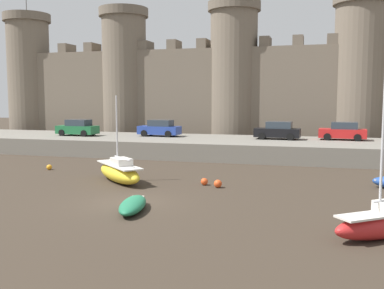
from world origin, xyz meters
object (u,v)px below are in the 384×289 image
(car_quay_centre_east, at_px, (78,128))
(car_quay_east, at_px, (278,131))
(mooring_buoy_near_channel, at_px, (49,167))
(rowboat_foreground_centre, at_px, (133,205))
(mooring_buoy_near_shore, at_px, (218,184))
(car_quay_west, at_px, (160,128))
(car_quay_centre_west, at_px, (343,131))
(mooring_buoy_off_centre, at_px, (111,163))
(sailboat_midflat_left, at_px, (119,172))
(mooring_buoy_mid_mud, at_px, (204,182))
(sailboat_midflat_right, at_px, (384,223))

(car_quay_centre_east, bearing_deg, car_quay_east, 4.39)
(mooring_buoy_near_channel, bearing_deg, rowboat_foreground_centre, -41.52)
(mooring_buoy_near_shore, bearing_deg, car_quay_west, 120.49)
(mooring_buoy_near_shore, distance_m, car_quay_west, 18.68)
(car_quay_centre_west, distance_m, car_quay_east, 5.78)
(mooring_buoy_near_channel, xyz_separation_m, mooring_buoy_off_centre, (3.47, 3.16, 0.03))
(rowboat_foreground_centre, height_order, car_quay_west, car_quay_west)
(car_quay_east, bearing_deg, car_quay_centre_east, -175.61)
(sailboat_midflat_left, xyz_separation_m, car_quay_west, (-3.03, 15.95, 1.63))
(mooring_buoy_near_shore, height_order, car_quay_east, car_quay_east)
(mooring_buoy_off_centre, bearing_deg, sailboat_midflat_left, -59.82)
(mooring_buoy_near_channel, distance_m, mooring_buoy_mid_mud, 12.73)
(mooring_buoy_near_shore, xyz_separation_m, car_quay_east, (2.09, 15.93, 2.05))
(sailboat_midflat_right, bearing_deg, car_quay_west, 126.62)
(car_quay_east, bearing_deg, car_quay_west, 179.66)
(mooring_buoy_off_centre, bearing_deg, sailboat_midflat_right, -37.42)
(sailboat_midflat_left, relative_size, car_quay_east, 1.31)
(car_quay_west, xyz_separation_m, car_quay_centre_east, (-8.16, -1.58, 0.00))
(sailboat_midflat_left, bearing_deg, car_quay_east, 61.90)
(mooring_buoy_mid_mud, bearing_deg, car_quay_west, 118.68)
(mooring_buoy_mid_mud, distance_m, car_quay_centre_west, 18.59)
(sailboat_midflat_left, xyz_separation_m, car_quay_centre_east, (-11.19, 14.37, 1.63))
(car_quay_centre_west, bearing_deg, mooring_buoy_off_centre, -149.26)
(mooring_buoy_near_channel, bearing_deg, car_quay_east, 39.66)
(sailboat_midflat_left, height_order, car_quay_west, sailboat_midflat_left)
(car_quay_centre_east, bearing_deg, sailboat_midflat_left, -52.10)
(mooring_buoy_mid_mud, xyz_separation_m, car_quay_centre_east, (-16.62, 13.89, 2.07))
(mooring_buoy_mid_mud, relative_size, car_quay_centre_west, 0.11)
(mooring_buoy_mid_mud, bearing_deg, mooring_buoy_near_shore, -29.03)
(mooring_buoy_off_centre, distance_m, car_quay_west, 10.01)
(mooring_buoy_near_channel, relative_size, mooring_buoy_off_centre, 0.87)
(rowboat_foreground_centre, bearing_deg, sailboat_midflat_right, -6.21)
(mooring_buoy_near_channel, bearing_deg, car_quay_centre_west, 32.88)
(mooring_buoy_near_channel, height_order, car_quay_centre_west, car_quay_centre_west)
(mooring_buoy_off_centre, distance_m, car_quay_centre_west, 20.79)
(car_quay_centre_east, bearing_deg, mooring_buoy_near_channel, -70.00)
(rowboat_foreground_centre, height_order, car_quay_centre_west, car_quay_centre_west)
(rowboat_foreground_centre, relative_size, car_quay_centre_east, 0.87)
(rowboat_foreground_centre, height_order, mooring_buoy_near_channel, rowboat_foreground_centre)
(sailboat_midflat_left, relative_size, mooring_buoy_off_centre, 11.96)
(mooring_buoy_near_channel, distance_m, car_quay_centre_east, 12.28)
(car_quay_centre_east, bearing_deg, car_quay_centre_west, 5.33)
(mooring_buoy_near_shore, distance_m, car_quay_centre_east, 22.83)
(rowboat_foreground_centre, relative_size, car_quay_east, 0.87)
(rowboat_foreground_centre, relative_size, mooring_buoy_mid_mud, 8.24)
(car_quay_centre_west, relative_size, car_quay_east, 1.00)
(mooring_buoy_near_shore, bearing_deg, car_quay_centre_west, 65.08)
(mooring_buoy_mid_mud, xyz_separation_m, mooring_buoy_off_centre, (-9.01, 5.68, 0.01))
(sailboat_midflat_right, relative_size, mooring_buoy_near_shore, 13.91)
(mooring_buoy_near_channel, distance_m, mooring_buoy_near_shore, 13.79)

